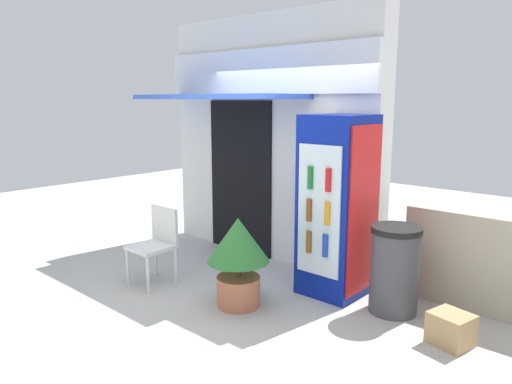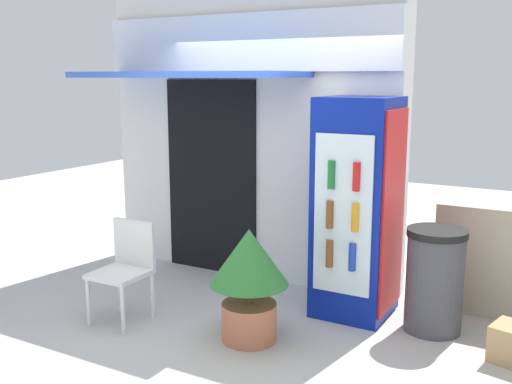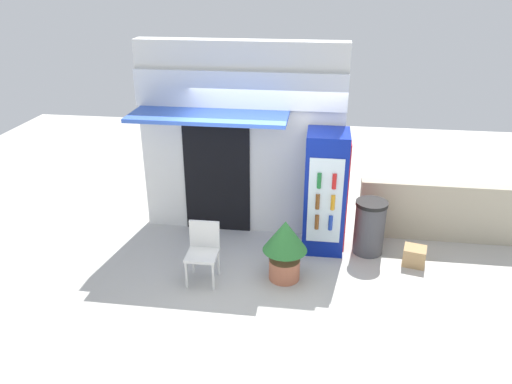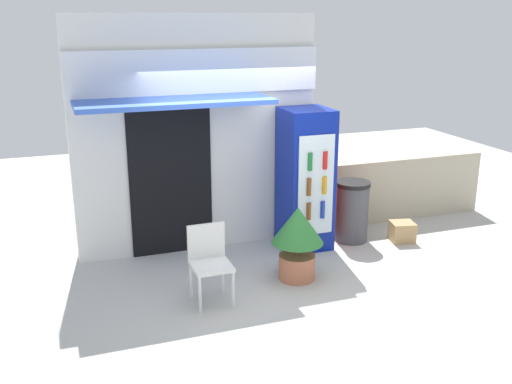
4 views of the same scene
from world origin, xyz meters
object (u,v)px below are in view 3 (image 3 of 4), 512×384
object	(u,v)px
trash_bin	(369,227)
plastic_chair	(203,248)
cardboard_box	(414,256)
potted_plant_near_shop	(285,244)
drink_cooler	(326,192)

from	to	relation	value
trash_bin	plastic_chair	bearing A→B (deg)	-155.86
trash_bin	cardboard_box	size ratio (longest dim) A/B	2.68
trash_bin	potted_plant_near_shop	bearing A→B (deg)	-143.51
potted_plant_near_shop	cardboard_box	xyz separation A→B (m)	(1.96, 0.65, -0.43)
potted_plant_near_shop	cardboard_box	bearing A→B (deg)	18.46
plastic_chair	trash_bin	size ratio (longest dim) A/B	0.99
cardboard_box	drink_cooler	bearing A→B (deg)	166.59
plastic_chair	cardboard_box	xyz separation A→B (m)	(3.13, 0.81, -0.37)
potted_plant_near_shop	cardboard_box	distance (m)	2.11
drink_cooler	trash_bin	bearing A→B (deg)	-4.06
drink_cooler	plastic_chair	bearing A→B (deg)	-146.33
drink_cooler	trash_bin	distance (m)	0.90
plastic_chair	potted_plant_near_shop	world-z (taller)	potted_plant_near_shop
potted_plant_near_shop	cardboard_box	size ratio (longest dim) A/B	2.84
drink_cooler	potted_plant_near_shop	distance (m)	1.21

